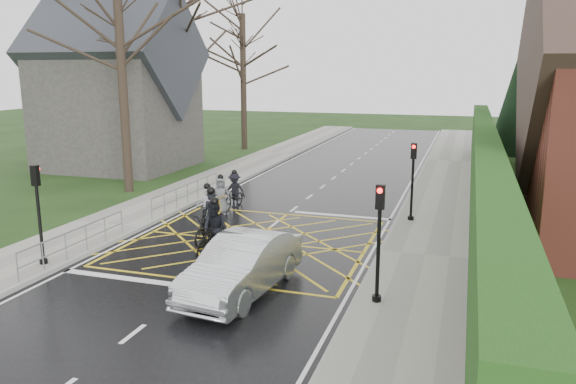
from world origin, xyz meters
The scene contains 22 objects.
ground centered at (0.00, 0.00, 0.00)m, with size 120.00×120.00×0.00m, color black.
road centered at (0.00, 0.00, 0.01)m, with size 9.00×80.00×0.01m, color black.
sidewalk_right centered at (6.00, 0.00, 0.07)m, with size 3.00×80.00×0.15m, color gray.
sidewalk_left centered at (-6.00, 0.00, 0.07)m, with size 3.00×80.00×0.15m, color gray.
stone_wall centered at (7.75, 6.00, 0.35)m, with size 0.50×38.00×0.70m, color slate.
hedge centered at (7.75, 6.00, 2.10)m, with size 0.90×38.00×2.80m, color #103D12.
conifer centered at (10.75, 26.00, 4.99)m, with size 4.60×4.60×10.00m.
church centered at (-13.54, 12.00, 4.93)m, with size 8.80×7.80×11.00m.
tree_near centered at (-9.00, 6.00, 7.91)m, with size 9.24×9.24×11.44m.
tree_mid centered at (-10.00, 14.00, 8.63)m, with size 10.08×10.08×12.48m.
tree_far centered at (-9.30, 22.00, 7.19)m, with size 8.40×8.40×10.40m.
railing_south centered at (-4.65, -3.50, 0.78)m, with size 0.05×5.04×1.03m.
railing_north centered at (-4.65, 4.00, 0.79)m, with size 0.05×6.04×1.03m.
traffic_light_ne centered at (5.10, 4.20, 1.66)m, with size 0.24×0.31×3.21m.
traffic_light_se centered at (5.10, -4.20, 1.66)m, with size 0.24×0.31×3.21m.
traffic_light_sw centered at (-5.10, -4.50, 1.66)m, with size 0.24×0.31×3.21m.
cyclist_rear centered at (-1.32, -0.55, 0.65)m, with size 0.88×2.11×2.00m.
cyclist_back centered at (-0.53, -1.92, 0.75)m, with size 0.98×2.05×2.00m.
cyclist_mid centered at (-2.60, 4.46, 0.62)m, with size 1.03×1.77×1.69m.
cyclist_front centered at (-2.13, 0.81, 0.67)m, with size 1.04×1.89×1.83m.
cyclist_lead centered at (-2.67, 3.18, 0.59)m, with size 1.18×1.86×1.71m.
car centered at (1.45, -4.41, 0.78)m, with size 1.65×4.73×1.56m, color silver.
Camera 1 is at (7.09, -17.76, 5.98)m, focal length 35.00 mm.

